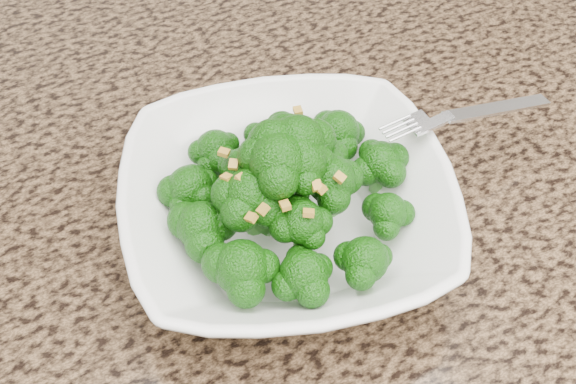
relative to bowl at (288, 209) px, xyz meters
name	(u,v)px	position (x,y,z in m)	size (l,w,h in m)	color
granite_counter	(242,279)	(-0.05, -0.01, -0.05)	(1.64, 1.04, 0.03)	brown
bowl	(288,209)	(0.00, 0.00, 0.00)	(0.25, 0.25, 0.06)	white
broccoli_pile	(288,148)	(0.00, 0.00, 0.07)	(0.22, 0.22, 0.07)	#125009
garlic_topping	(288,107)	(0.00, 0.00, 0.10)	(0.13, 0.13, 0.01)	gold
fork	(444,119)	(0.14, 0.00, 0.04)	(0.18, 0.03, 0.01)	silver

